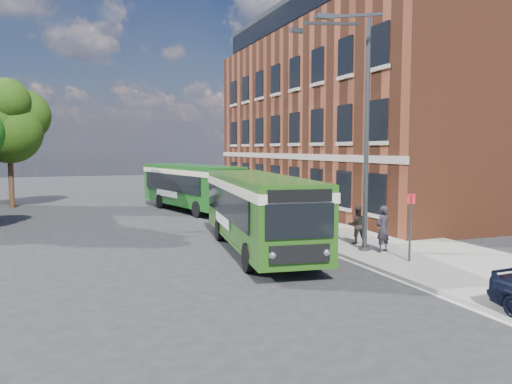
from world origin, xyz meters
name	(u,v)px	position (x,y,z in m)	size (l,w,h in m)	color
ground	(222,254)	(0.00, 0.00, 0.00)	(120.00, 120.00, 0.00)	#262628
pavement	(295,217)	(7.00, 8.00, 0.07)	(6.00, 48.00, 0.15)	gray
kerb_line	(247,221)	(3.95, 8.00, 0.01)	(0.12, 48.00, 0.01)	beige
brick_office	(361,108)	(14.00, 12.00, 6.97)	(12.10, 26.00, 14.20)	brown
street_lamp	(359,130)	(4.84, -2.00, 4.79)	(2.96, 2.38, 9.00)	#393C3E
bus_stop_sign	(410,223)	(5.60, -4.20, 1.51)	(0.35, 0.08, 2.52)	#393C3E
bus_front	(258,205)	(1.59, 0.14, 1.83)	(3.96, 10.90, 3.02)	#235213
bus_rear	(191,183)	(2.13, 13.78, 1.83)	(4.69, 10.53, 3.02)	#165317
pedestrian_a	(383,229)	(5.65, -2.52, 1.04)	(0.65, 0.43, 1.78)	#241F28
pedestrian_b	(357,225)	(5.65, -0.74, 0.94)	(0.76, 0.59, 1.57)	black
tree_right	(10,121)	(-9.01, 19.84, 5.97)	(5.21, 4.95, 8.80)	#382514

